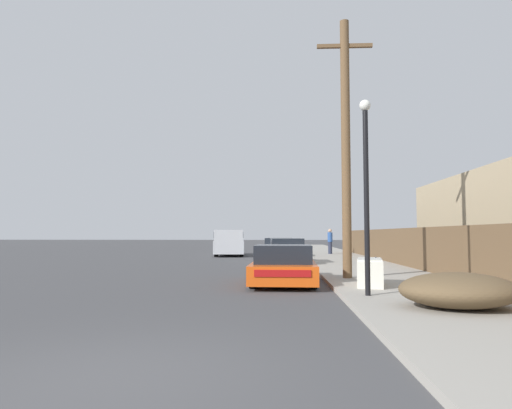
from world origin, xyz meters
TOP-DOWN VIEW (x-y plane):
  - ground_plane at (0.00, 0.00)m, footprint 220.00×220.00m
  - sidewalk_curb at (5.30, 23.50)m, footprint 4.20×63.00m
  - discarded_fridge at (4.21, 7.85)m, footprint 0.95×1.82m
  - parked_sports_car_red at (1.90, 9.13)m, footprint 1.99×4.19m
  - car_parked_mid at (2.12, 17.95)m, footprint 2.00×4.39m
  - car_parked_far at (1.75, 24.07)m, footprint 2.02×4.51m
  - pickup_truck at (-1.65, 26.59)m, footprint 2.42×5.68m
  - utility_pole at (3.93, 9.98)m, footprint 1.80×0.29m
  - street_lamp at (3.78, 5.84)m, footprint 0.26×0.26m
  - brush_pile at (5.14, 4.15)m, footprint 2.19×1.87m
  - wooden_fence at (7.25, 15.42)m, footprint 0.08×30.97m
  - pedestrian at (5.33, 27.47)m, footprint 0.34×0.34m

SIDE VIEW (x-z plane):
  - ground_plane at x=0.00m, z-range 0.00..0.00m
  - sidewalk_curb at x=5.30m, z-range 0.00..0.12m
  - brush_pile at x=5.14m, z-range 0.12..0.79m
  - discarded_fridge at x=4.21m, z-range 0.11..0.85m
  - parked_sports_car_red at x=1.90m, z-range -0.05..1.13m
  - car_parked_far at x=1.75m, z-range -0.04..1.22m
  - car_parked_mid at x=2.12m, z-range -0.03..1.26m
  - pickup_truck at x=-1.65m, z-range 0.00..1.77m
  - wooden_fence at x=7.25m, z-range 0.12..1.76m
  - pedestrian at x=5.33m, z-range 0.15..1.89m
  - street_lamp at x=3.78m, z-range 0.49..5.00m
  - utility_pole at x=3.93m, z-range 0.24..8.61m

